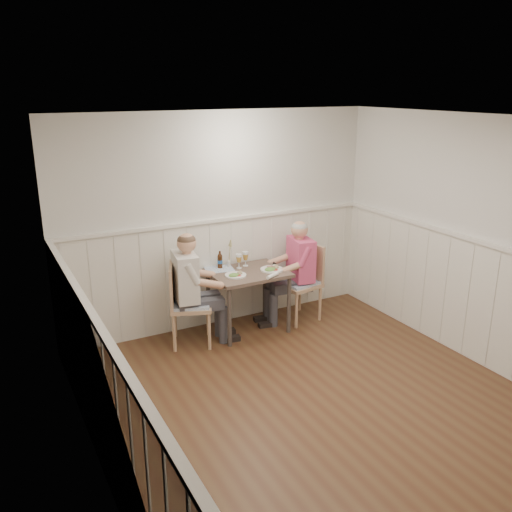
# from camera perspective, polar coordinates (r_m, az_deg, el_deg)

# --- Properties ---
(ground_plane) EXTENTS (4.50, 4.50, 0.00)m
(ground_plane) POSITION_cam_1_polar(r_m,az_deg,el_deg) (5.26, 7.03, -15.61)
(ground_plane) COLOR #4B2B1A
(room_shell) EXTENTS (4.04, 4.54, 2.60)m
(room_shell) POSITION_cam_1_polar(r_m,az_deg,el_deg) (4.61, 7.73, 0.39)
(room_shell) COLOR silver
(room_shell) RESTS_ON ground
(wainscot) EXTENTS (4.00, 4.49, 1.34)m
(wainscot) POSITION_cam_1_polar(r_m,az_deg,el_deg) (5.44, 3.15, -6.08)
(wainscot) COLOR white
(wainscot) RESTS_ON ground
(dining_table) EXTENTS (0.89, 0.70, 0.75)m
(dining_table) POSITION_cam_1_polar(r_m,az_deg,el_deg) (6.46, -0.83, -2.51)
(dining_table) COLOR #493E37
(dining_table) RESTS_ON ground
(chair_right) EXTENTS (0.52, 0.52, 0.97)m
(chair_right) POSITION_cam_1_polar(r_m,az_deg,el_deg) (6.86, 4.89, -2.44)
(chair_right) COLOR #9F7A66
(chair_right) RESTS_ON ground
(chair_left) EXTENTS (0.59, 0.59, 0.96)m
(chair_left) POSITION_cam_1_polar(r_m,az_deg,el_deg) (6.21, -7.44, -4.76)
(chair_left) COLOR #9F7A66
(chair_left) RESTS_ON ground
(man_in_pink) EXTENTS (0.65, 0.46, 1.31)m
(man_in_pink) POSITION_cam_1_polar(r_m,az_deg,el_deg) (6.80, 4.37, -2.39)
(man_in_pink) COLOR #3F3F47
(man_in_pink) RESTS_ON ground
(diner_cream) EXTENTS (0.67, 0.47, 1.35)m
(diner_cream) POSITION_cam_1_polar(r_m,az_deg,el_deg) (6.18, -6.98, -4.42)
(diner_cream) COLOR #3F3F47
(diner_cream) RESTS_ON ground
(plate_man) EXTENTS (0.28, 0.28, 0.07)m
(plate_man) POSITION_cam_1_polar(r_m,az_deg,el_deg) (6.46, 1.64, -1.34)
(plate_man) COLOR white
(plate_man) RESTS_ON dining_table
(plate_diner) EXTENTS (0.25, 0.25, 0.06)m
(plate_diner) POSITION_cam_1_polar(r_m,az_deg,el_deg) (6.27, -2.22, -1.98)
(plate_diner) COLOR white
(plate_diner) RESTS_ON dining_table
(beer_glass_a) EXTENTS (0.07, 0.07, 0.18)m
(beer_glass_a) POSITION_cam_1_polar(r_m,az_deg,el_deg) (6.59, -1.12, -0.04)
(beer_glass_a) COLOR silver
(beer_glass_a) RESTS_ON dining_table
(beer_glass_b) EXTENTS (0.07, 0.07, 0.18)m
(beer_glass_b) POSITION_cam_1_polar(r_m,az_deg,el_deg) (6.51, -1.81, -0.30)
(beer_glass_b) COLOR silver
(beer_glass_b) RESTS_ON dining_table
(beer_bottle) EXTENTS (0.06, 0.06, 0.22)m
(beer_bottle) POSITION_cam_1_polar(r_m,az_deg,el_deg) (6.53, -3.82, -0.49)
(beer_bottle) COLOR #321A0B
(beer_bottle) RESTS_ON dining_table
(rolled_napkin) EXTENTS (0.19, 0.12, 0.04)m
(rolled_napkin) POSITION_cam_1_polar(r_m,az_deg,el_deg) (6.23, 1.75, -2.07)
(rolled_napkin) COLOR white
(rolled_napkin) RESTS_ON dining_table
(grass_vase) EXTENTS (0.04, 0.04, 0.36)m
(grass_vase) POSITION_cam_1_polar(r_m,az_deg,el_deg) (6.55, -2.88, 0.18)
(grass_vase) COLOR silver
(grass_vase) RESTS_ON dining_table
(gingham_mat) EXTENTS (0.38, 0.33, 0.01)m
(gingham_mat) POSITION_cam_1_polar(r_m,az_deg,el_deg) (6.52, -3.89, -1.37)
(gingham_mat) COLOR #6B8BBA
(gingham_mat) RESTS_ON dining_table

